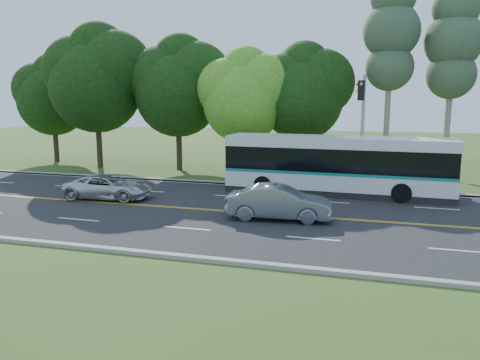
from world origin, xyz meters
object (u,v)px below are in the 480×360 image
(transit_bus, at_px, (337,166))
(sedan, at_px, (279,202))
(suv, at_px, (108,187))
(traffic_signal, at_px, (362,115))

(transit_bus, relative_size, sedan, 2.68)
(sedan, distance_m, suv, 10.31)
(suv, bearing_deg, sedan, -105.51)
(traffic_signal, xyz_separation_m, transit_bus, (-1.33, 0.40, -2.97))
(traffic_signal, height_order, suv, traffic_signal)
(transit_bus, bearing_deg, sedan, -105.81)
(transit_bus, bearing_deg, traffic_signal, -14.82)
(transit_bus, xyz_separation_m, sedan, (-2.11, -6.66, -0.88))
(transit_bus, height_order, suv, transit_bus)
(traffic_signal, distance_m, transit_bus, 3.28)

